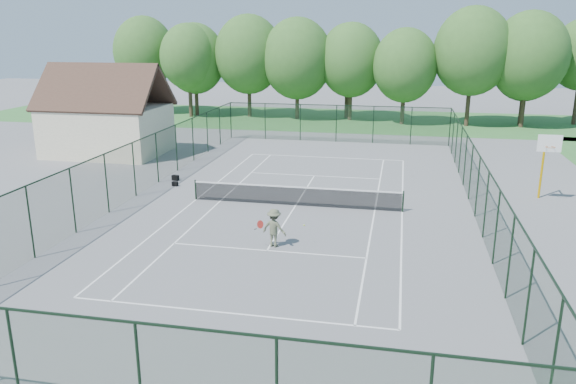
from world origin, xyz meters
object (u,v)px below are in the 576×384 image
basketball_goal (546,154)px  tennis_player (274,228)px  tennis_net (296,195)px  sports_bag_a (175,178)px

basketball_goal → tennis_player: 15.82m
tennis_player → basketball_goal: bearing=36.7°
tennis_net → sports_bag_a: (-8.16, 3.59, -0.41)m
basketball_goal → tennis_net: bearing=-164.5°
tennis_net → basketball_goal: 13.42m
basketball_goal → tennis_player: size_ratio=1.72×
sports_bag_a → basketball_goal: bearing=13.6°
basketball_goal → tennis_player: bearing=-143.3°
tennis_net → sports_bag_a: size_ratio=27.17×
basketball_goal → sports_bag_a: size_ratio=8.95×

